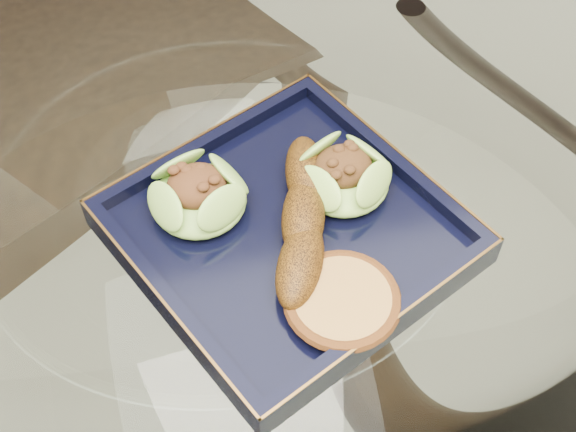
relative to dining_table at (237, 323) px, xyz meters
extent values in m
cylinder|color=white|center=(0.00, 0.00, 0.16)|extent=(1.10, 1.10, 0.01)
torus|color=black|center=(0.00, 0.00, 0.16)|extent=(1.13, 1.13, 0.02)
cylinder|color=black|center=(0.28, 0.28, -0.22)|extent=(0.04, 0.04, 0.75)
cylinder|color=black|center=(-0.28, 0.28, -0.22)|extent=(0.04, 0.04, 0.75)
cube|color=#311D10|center=(-0.14, 0.43, -0.11)|extent=(0.57, 0.57, 0.04)
cylinder|color=#311D10|center=(-0.24, 0.19, -0.37)|extent=(0.03, 0.03, 0.46)
cylinder|color=#311D10|center=(0.10, 0.33, -0.37)|extent=(0.03, 0.03, 0.46)
cylinder|color=#311D10|center=(-0.05, 0.68, -0.37)|extent=(0.03, 0.03, 0.46)
cube|color=black|center=(0.05, -0.02, 0.17)|extent=(0.36, 0.36, 0.02)
ellipsoid|color=#4E9029|center=(-0.02, 0.02, 0.20)|extent=(0.09, 0.09, 0.03)
ellipsoid|color=#6BA42F|center=(0.11, 0.01, 0.20)|extent=(0.10, 0.10, 0.03)
ellipsoid|color=#573209|center=(0.07, -0.02, 0.20)|extent=(0.09, 0.19, 0.03)
cylinder|color=#AF823A|center=(0.08, -0.11, 0.19)|extent=(0.09, 0.09, 0.02)
camera|label=1|loc=(-0.05, -0.44, 0.77)|focal=50.00mm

